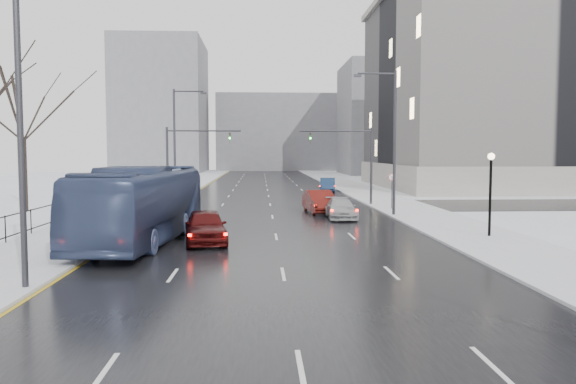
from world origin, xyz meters
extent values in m
cube|color=black|center=(0.00, 60.00, 0.02)|extent=(16.00, 150.00, 0.04)
cube|color=black|center=(0.00, 48.00, 0.02)|extent=(130.00, 10.00, 0.04)
cube|color=silver|center=(-10.50, 60.00, 0.08)|extent=(5.00, 150.00, 0.16)
cube|color=silver|center=(10.50, 60.00, 0.08)|extent=(5.00, 150.00, 0.16)
cube|color=white|center=(-20.00, 60.00, 0.06)|extent=(14.00, 150.00, 0.12)
cube|color=black|center=(-13.00, 30.00, 1.41)|extent=(0.04, 70.00, 0.05)
cube|color=black|center=(-13.00, 30.00, 0.41)|extent=(0.04, 70.00, 0.05)
cylinder|color=black|center=(-13.00, 30.00, 0.81)|extent=(0.06, 0.06, 1.30)
cylinder|color=#2D2D33|center=(8.40, 40.00, 5.00)|extent=(0.20, 0.20, 10.00)
cylinder|color=#2D2D33|center=(7.10, 40.00, 9.80)|extent=(2.60, 0.12, 0.12)
cube|color=#2D2D33|center=(5.80, 40.00, 9.65)|extent=(0.50, 0.25, 0.18)
cylinder|color=#2D2D33|center=(-8.40, 20.00, 5.00)|extent=(0.20, 0.20, 10.00)
cylinder|color=#2D2D33|center=(-8.40, 52.00, 5.00)|extent=(0.20, 0.20, 10.00)
cylinder|color=#2D2D33|center=(-7.10, 52.00, 9.80)|extent=(2.60, 0.12, 0.12)
cube|color=#2D2D33|center=(-5.80, 52.00, 9.65)|extent=(0.50, 0.25, 0.18)
cylinder|color=black|center=(11.00, 30.00, 2.16)|extent=(0.14, 0.14, 4.00)
sphere|color=#FFE5B2|center=(11.00, 30.00, 4.26)|extent=(0.36, 0.36, 0.36)
cylinder|color=#2D2D33|center=(8.40, 48.00, 3.25)|extent=(0.20, 0.20, 6.50)
cylinder|color=#2D2D33|center=(5.40, 48.00, 6.20)|extent=(6.00, 0.12, 0.12)
imported|color=#2D2D33|center=(3.30, 48.00, 5.60)|extent=(0.15, 0.18, 0.90)
sphere|color=#19FF33|center=(3.30, 47.85, 5.60)|extent=(0.16, 0.16, 0.16)
cylinder|color=#2D2D33|center=(-8.40, 48.00, 3.25)|extent=(0.20, 0.20, 6.50)
cylinder|color=#2D2D33|center=(-5.40, 48.00, 6.20)|extent=(6.00, 0.12, 0.12)
imported|color=#2D2D33|center=(-3.30, 48.00, 5.60)|extent=(0.15, 0.18, 0.90)
sphere|color=#19FF33|center=(-3.30, 47.85, 5.60)|extent=(0.16, 0.16, 0.16)
cylinder|color=#2D2D33|center=(9.20, 44.00, 1.41)|extent=(0.06, 0.06, 2.50)
cylinder|color=white|center=(9.20, 44.00, 2.56)|extent=(0.60, 0.03, 0.60)
torus|color=#B20C0C|center=(9.20, 44.00, 2.56)|extent=(0.58, 0.06, 0.58)
cube|color=gray|center=(35.00, 72.00, 12.00)|extent=(40.00, 30.00, 24.00)
cube|color=gray|center=(35.00, 72.00, 1.50)|extent=(40.60, 30.60, 3.00)
cube|color=slate|center=(28.00, 115.00, 11.00)|extent=(24.00, 20.00, 22.00)
cube|color=slate|center=(-22.00, 125.00, 14.00)|extent=(18.00, 22.00, 28.00)
cube|color=slate|center=(4.00, 140.00, 9.00)|extent=(30.00, 18.00, 18.00)
imported|color=#354267|center=(-6.60, 29.64, 1.92)|extent=(4.28, 13.69, 3.75)
imported|color=#470C0C|center=(-3.50, 29.14, 0.87)|extent=(2.61, 5.09, 1.66)
imported|color=#611510|center=(3.50, 42.42, 0.86)|extent=(2.30, 5.17, 1.65)
imported|color=#A6A8AA|center=(4.54, 38.84, 0.71)|extent=(1.96, 4.65, 1.34)
imported|color=navy|center=(6.66, 63.83, 0.81)|extent=(2.17, 4.82, 1.54)
camera|label=1|loc=(-0.82, 1.80, 4.51)|focal=35.00mm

